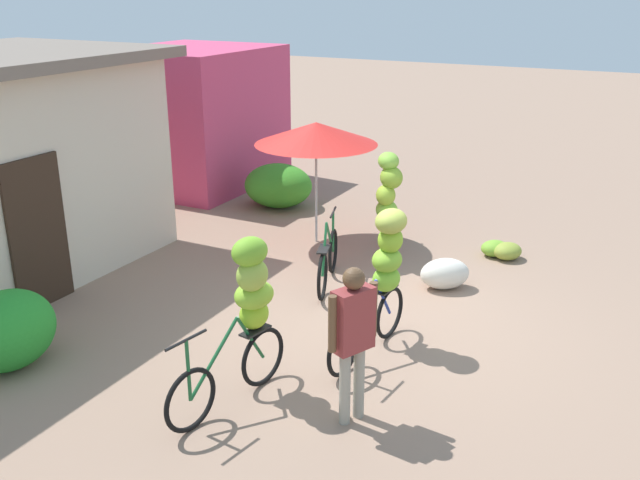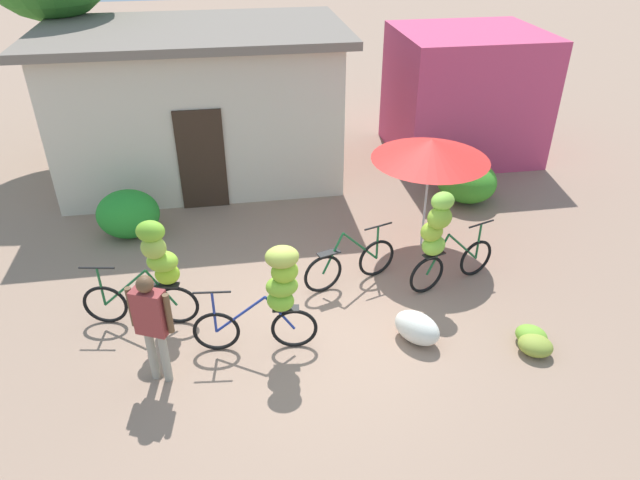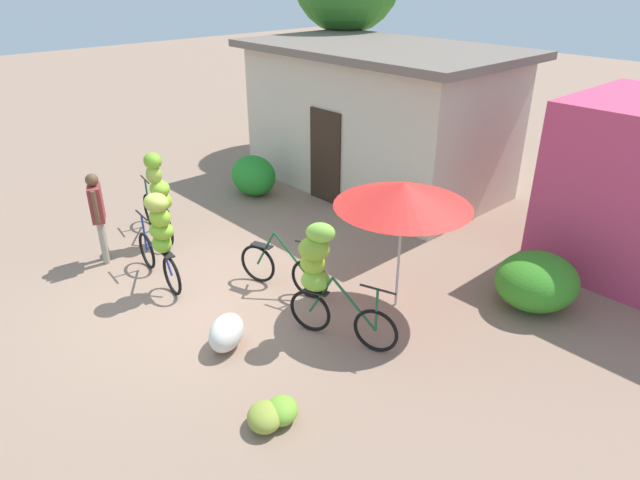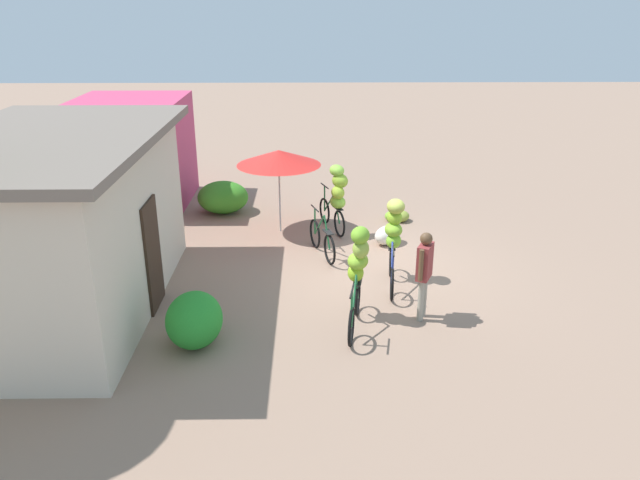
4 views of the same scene
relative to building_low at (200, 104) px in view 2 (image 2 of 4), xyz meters
name	(u,v)px [view 2 (image 2 of 4)]	position (x,y,z in m)	size (l,w,h in m)	color
ground_plane	(312,334)	(1.50, -5.82, -1.59)	(60.00, 60.00, 0.00)	#947561
building_low	(200,104)	(0.00, 0.00, 0.00)	(6.10, 3.68, 3.15)	beige
shop_pink	(464,94)	(6.00, 0.32, -0.18)	(3.20, 2.80, 2.82)	#CA3F68
hedge_bush_front_left	(128,214)	(-1.36, -2.54, -1.15)	(1.12, 0.91, 0.89)	#268E2B
hedge_bush_front_right	(466,180)	(5.24, -2.12, -1.18)	(1.19, 1.32, 0.82)	#3A8E25
market_umbrella	(431,149)	(3.82, -3.68, 0.22)	(1.97, 1.97, 1.99)	beige
bicycle_leftmost	(154,266)	(-0.61, -5.21, -0.59)	(1.67, 0.47, 1.73)	black
bicycle_near_pile	(275,290)	(1.00, -6.03, -0.60)	(1.70, 0.40, 1.67)	black
bicycle_center_loaded	(350,264)	(2.30, -4.66, -1.23)	(1.58, 0.55, 0.99)	black
bicycle_by_shop	(441,234)	(3.60, -5.03, -0.59)	(1.57, 0.72, 1.70)	black
banana_pile_on_ground	(533,341)	(4.49, -6.60, -1.46)	(0.64, 0.79, 0.26)	olive
produce_sack	(417,328)	(2.94, -6.18, -1.37)	(0.70, 0.44, 0.44)	silver
person_vendor	(152,319)	(-0.56, -6.36, -0.61)	(0.53, 0.35, 1.61)	gray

